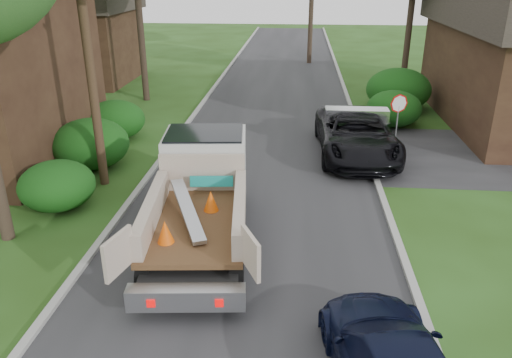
{
  "coord_description": "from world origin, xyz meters",
  "views": [
    {
      "loc": [
        1.22,
        -10.67,
        7.02
      ],
      "look_at": [
        0.04,
        3.02,
        1.2
      ],
      "focal_mm": 35.0,
      "sensor_mm": 36.0,
      "label": 1
    }
  ],
  "objects_px": {
    "utility_pole": "(86,32)",
    "flatbed_truck": "(202,185)",
    "house_left_far": "(75,34)",
    "black_pickup": "(356,134)",
    "stop_sign": "(398,111)"
  },
  "relations": [
    {
      "from": "house_left_far",
      "to": "utility_pole",
      "type": "bearing_deg",
      "value": -64.77
    },
    {
      "from": "black_pickup",
      "to": "utility_pole",
      "type": "bearing_deg",
      "value": -159.82
    },
    {
      "from": "utility_pole",
      "to": "flatbed_truck",
      "type": "height_order",
      "value": "utility_pole"
    },
    {
      "from": "utility_pole",
      "to": "black_pickup",
      "type": "xyz_separation_m",
      "value": [
        9.08,
        3.75,
        -4.28
      ]
    },
    {
      "from": "utility_pole",
      "to": "black_pickup",
      "type": "height_order",
      "value": "utility_pole"
    },
    {
      "from": "flatbed_truck",
      "to": "black_pickup",
      "type": "bearing_deg",
      "value": 47.8
    },
    {
      "from": "utility_pole",
      "to": "house_left_far",
      "type": "xyz_separation_m",
      "value": [
        -8.02,
        17.02,
        -2.12
      ]
    },
    {
      "from": "stop_sign",
      "to": "flatbed_truck",
      "type": "relative_size",
      "value": 0.36
    },
    {
      "from": "utility_pole",
      "to": "house_left_far",
      "type": "bearing_deg",
      "value": 115.23
    },
    {
      "from": "flatbed_truck",
      "to": "black_pickup",
      "type": "xyz_separation_m",
      "value": [
        5.0,
        6.68,
        -0.49
      ]
    },
    {
      "from": "flatbed_truck",
      "to": "stop_sign",
      "type": "bearing_deg",
      "value": 41.09
    },
    {
      "from": "stop_sign",
      "to": "house_left_far",
      "type": "xyz_separation_m",
      "value": [
        -18.7,
        13.0,
        1.27
      ]
    },
    {
      "from": "house_left_far",
      "to": "black_pickup",
      "type": "distance_m",
      "value": 21.75
    },
    {
      "from": "utility_pole",
      "to": "flatbed_truck",
      "type": "xyz_separation_m",
      "value": [
        4.08,
        -2.94,
        -3.79
      ]
    },
    {
      "from": "black_pickup",
      "to": "house_left_far",
      "type": "bearing_deg",
      "value": 139.93
    }
  ]
}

